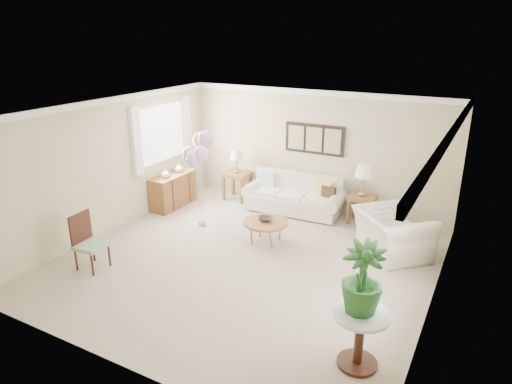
% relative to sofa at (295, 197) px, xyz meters
% --- Properties ---
extents(ground_plane, '(6.00, 6.00, 0.00)m').
position_rel_sofa_xyz_m(ground_plane, '(0.22, -2.50, -0.32)').
color(ground_plane, '#B19F8C').
extents(room_shell, '(6.04, 6.04, 2.60)m').
position_rel_sofa_xyz_m(room_shell, '(0.11, -2.41, 1.30)').
color(room_shell, '#C3B998').
rests_on(room_shell, ground).
extents(wall_art_triptych, '(1.35, 0.06, 0.65)m').
position_rel_sofa_xyz_m(wall_art_triptych, '(0.22, 0.46, 1.23)').
color(wall_art_triptych, black).
rests_on(wall_art_triptych, ground).
extents(sofa, '(2.25, 0.91, 0.82)m').
position_rel_sofa_xyz_m(sofa, '(0.00, 0.00, 0.00)').
color(sofa, silver).
rests_on(sofa, ground).
extents(end_table_left, '(0.60, 0.55, 0.65)m').
position_rel_sofa_xyz_m(end_table_left, '(-1.50, 0.06, 0.23)').
color(end_table_left, brown).
rests_on(end_table_left, ground).
extents(end_table_right, '(0.54, 0.49, 0.59)m').
position_rel_sofa_xyz_m(end_table_right, '(1.46, 0.09, 0.17)').
color(end_table_right, brown).
rests_on(end_table_right, ground).
extents(lamp_left, '(0.30, 0.30, 0.53)m').
position_rel_sofa_xyz_m(lamp_left, '(-1.50, 0.06, 0.74)').
color(lamp_left, gray).
rests_on(lamp_left, end_table_left).
extents(lamp_right, '(0.38, 0.38, 0.67)m').
position_rel_sofa_xyz_m(lamp_right, '(1.46, 0.09, 0.78)').
color(lamp_right, gray).
rests_on(lamp_right, end_table_right).
extents(coffee_table, '(0.84, 0.84, 0.43)m').
position_rel_sofa_xyz_m(coffee_table, '(0.17, -1.70, 0.07)').
color(coffee_table, '#966035').
rests_on(coffee_table, ground).
extents(decor_bowl, '(0.32, 0.32, 0.06)m').
position_rel_sofa_xyz_m(decor_bowl, '(0.14, -1.67, 0.14)').
color(decor_bowl, '#2C2620').
rests_on(decor_bowl, coffee_table).
extents(armchair, '(1.60, 1.60, 0.79)m').
position_rel_sofa_xyz_m(armchair, '(2.34, -1.06, 0.07)').
color(armchair, silver).
rests_on(armchair, ground).
extents(side_table, '(0.66, 0.66, 0.72)m').
position_rel_sofa_xyz_m(side_table, '(2.66, -4.14, 0.22)').
color(side_table, silver).
rests_on(side_table, ground).
extents(potted_plant, '(0.51, 0.51, 0.86)m').
position_rel_sofa_xyz_m(potted_plant, '(2.63, -4.11, 0.82)').
color(potted_plant, '#21531F').
rests_on(potted_plant, side_table).
extents(accent_chair, '(0.50, 0.50, 0.95)m').
position_rel_sofa_xyz_m(accent_chair, '(-1.98, -3.96, 0.17)').
color(accent_chair, gray).
rests_on(accent_chair, ground).
extents(credenza, '(0.46, 1.20, 0.74)m').
position_rel_sofa_xyz_m(credenza, '(-2.54, -1.00, 0.05)').
color(credenza, brown).
rests_on(credenza, ground).
extents(vase_white, '(0.23, 0.23, 0.19)m').
position_rel_sofa_xyz_m(vase_white, '(-2.52, -1.25, 0.51)').
color(vase_white, silver).
rests_on(vase_white, credenza).
extents(vase_sage, '(0.23, 0.23, 0.19)m').
position_rel_sofa_xyz_m(vase_sage, '(-2.52, -0.78, 0.51)').
color(vase_sage, beige).
rests_on(vase_sage, credenza).
extents(balloon_cluster, '(0.59, 0.58, 1.97)m').
position_rel_sofa_xyz_m(balloon_cluster, '(-1.34, -1.64, 1.27)').
color(balloon_cluster, gray).
rests_on(balloon_cluster, ground).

